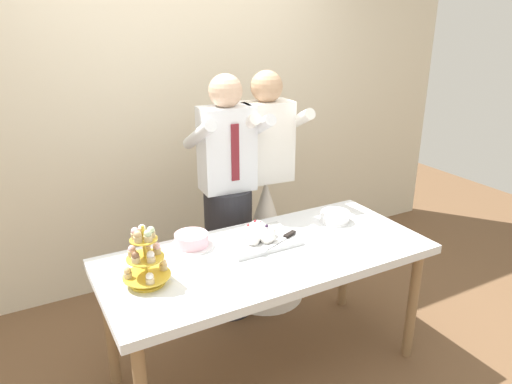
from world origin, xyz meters
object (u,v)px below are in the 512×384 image
Objects in this scene: dessert_table at (268,264)px; cupcake_stand at (145,259)px; person_groom at (228,213)px; plate_stack at (335,217)px; person_bride at (266,224)px; main_cake_tray at (259,235)px; round_cake at (191,241)px.

dessert_table is 0.70m from cupcake_stand.
cupcake_stand is 1.00m from person_groom.
person_bride is (-0.19, 0.54, -0.23)m from plate_stack.
person_groom is at bearing -172.80° from person_bride.
main_cake_tray is at bearing -123.12° from person_bride.
dessert_table is 0.18m from main_cake_tray.
main_cake_tray is at bearing -177.76° from plate_stack.
cupcake_stand is 1.66× the size of plate_stack.
main_cake_tray is 0.71m from person_bride.
person_bride reaches higher than dessert_table.
plate_stack is at bearing 2.24° from main_cake_tray.
person_bride is at bearing 33.11° from cupcake_stand.
dessert_table is at bearing -0.40° from cupcake_stand.
plate_stack is 0.61m from person_bride.
cupcake_stand is 1.27× the size of round_cake.
main_cake_tray is at bearing 81.29° from dessert_table.
dessert_table is 0.66m from person_groom.
round_cake is (0.33, 0.26, -0.09)m from cupcake_stand.
plate_stack is (0.55, 0.02, -0.01)m from main_cake_tray.
main_cake_tray is 0.53m from person_groom.
round_cake is at bearing 160.07° from main_cake_tray.
dessert_table is at bearing -37.77° from round_cake.
dessert_table is 4.23× the size of main_cake_tray.
plate_stack is at bearing -6.79° from round_cake.
cupcake_stand is 0.43m from round_cake.
dessert_table is at bearing -96.51° from person_groom.
person_groom is (0.41, 0.39, -0.07)m from round_cake.
person_bride is at bearing 30.74° from round_cake.
person_groom is (0.74, 0.65, -0.16)m from cupcake_stand.
person_groom is at bearing 84.05° from main_cake_tray.
plate_stack is at bearing 6.84° from cupcake_stand.
main_cake_tray reaches higher than plate_stack.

